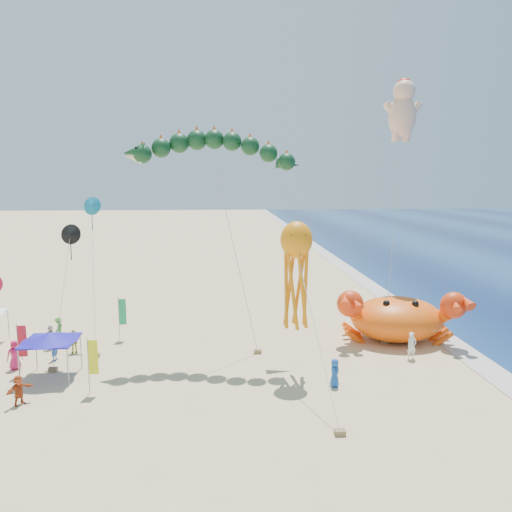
{
  "coord_description": "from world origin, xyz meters",
  "views": [
    {
      "loc": [
        -4.32,
        -30.77,
        11.57
      ],
      "look_at": [
        -2.0,
        2.0,
        6.5
      ],
      "focal_mm": 35.0,
      "sensor_mm": 36.0,
      "label": 1
    }
  ],
  "objects_px": {
    "dragon_kite": "(212,154)",
    "octopus_kite": "(296,267)",
    "cherub_kite": "(403,109)",
    "canopy_blue": "(50,338)",
    "crab_inflatable": "(397,317)"
  },
  "relations": [
    {
      "from": "dragon_kite",
      "to": "canopy_blue",
      "type": "distance_m",
      "value": 14.75
    },
    {
      "from": "dragon_kite",
      "to": "octopus_kite",
      "type": "relative_size",
      "value": 1.56
    },
    {
      "from": "cherub_kite",
      "to": "canopy_blue",
      "type": "height_order",
      "value": "cherub_kite"
    },
    {
      "from": "crab_inflatable",
      "to": "octopus_kite",
      "type": "distance_m",
      "value": 11.11
    },
    {
      "from": "dragon_kite",
      "to": "cherub_kite",
      "type": "bearing_deg",
      "value": 25.88
    },
    {
      "from": "octopus_kite",
      "to": "canopy_blue",
      "type": "relative_size",
      "value": 2.86
    },
    {
      "from": "canopy_blue",
      "to": "cherub_kite",
      "type": "bearing_deg",
      "value": 24.04
    },
    {
      "from": "cherub_kite",
      "to": "canopy_blue",
      "type": "relative_size",
      "value": 6.04
    },
    {
      "from": "octopus_kite",
      "to": "canopy_blue",
      "type": "bearing_deg",
      "value": 178.37
    },
    {
      "from": "cherub_kite",
      "to": "octopus_kite",
      "type": "height_order",
      "value": "cherub_kite"
    },
    {
      "from": "crab_inflatable",
      "to": "dragon_kite",
      "type": "relative_size",
      "value": 0.62
    },
    {
      "from": "dragon_kite",
      "to": "octopus_kite",
      "type": "xyz_separation_m",
      "value": [
        4.88,
        -4.06,
        -6.59
      ]
    },
    {
      "from": "crab_inflatable",
      "to": "canopy_blue",
      "type": "height_order",
      "value": "crab_inflatable"
    },
    {
      "from": "crab_inflatable",
      "to": "cherub_kite",
      "type": "xyz_separation_m",
      "value": [
        1.78,
        5.67,
        15.34
      ]
    },
    {
      "from": "crab_inflatable",
      "to": "canopy_blue",
      "type": "relative_size",
      "value": 2.78
    }
  ]
}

